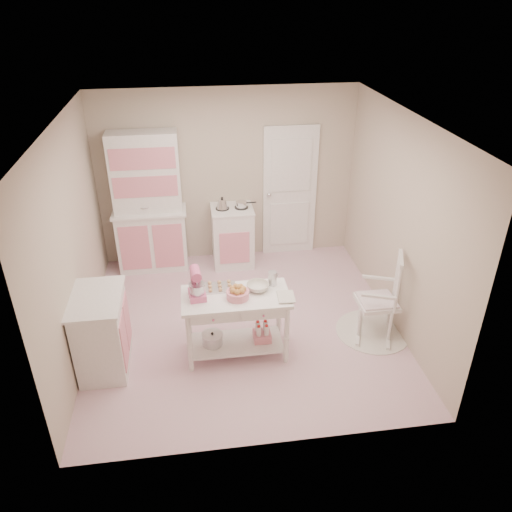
{
  "coord_description": "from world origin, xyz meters",
  "views": [
    {
      "loc": [
        -0.57,
        -5.13,
        3.85
      ],
      "look_at": [
        0.16,
        -0.03,
        1.0
      ],
      "focal_mm": 35.0,
      "sensor_mm": 36.0,
      "label": 1
    }
  ],
  "objects_px": {
    "bread_basket": "(238,294)",
    "hutch": "(148,204)",
    "base_cabinet": "(102,332)",
    "work_table": "(236,325)",
    "stove": "(233,236)",
    "stand_mixer": "(197,284)",
    "rocking_chair": "(378,295)"
  },
  "relations": [
    {
      "from": "stand_mixer",
      "to": "bread_basket",
      "type": "xyz_separation_m",
      "value": [
        0.44,
        -0.07,
        -0.12
      ]
    },
    {
      "from": "stove",
      "to": "base_cabinet",
      "type": "height_order",
      "value": "same"
    },
    {
      "from": "hutch",
      "to": "work_table",
      "type": "height_order",
      "value": "hutch"
    },
    {
      "from": "stove",
      "to": "rocking_chair",
      "type": "height_order",
      "value": "rocking_chair"
    },
    {
      "from": "bread_basket",
      "to": "base_cabinet",
      "type": "bearing_deg",
      "value": 178.25
    },
    {
      "from": "stand_mixer",
      "to": "bread_basket",
      "type": "height_order",
      "value": "stand_mixer"
    },
    {
      "from": "rocking_chair",
      "to": "work_table",
      "type": "distance_m",
      "value": 1.74
    },
    {
      "from": "bread_basket",
      "to": "stove",
      "type": "bearing_deg",
      "value": 85.98
    },
    {
      "from": "work_table",
      "to": "stand_mixer",
      "type": "xyz_separation_m",
      "value": [
        -0.42,
        0.02,
        0.57
      ]
    },
    {
      "from": "work_table",
      "to": "rocking_chair",
      "type": "bearing_deg",
      "value": 5.02
    },
    {
      "from": "work_table",
      "to": "bread_basket",
      "type": "bearing_deg",
      "value": -68.2
    },
    {
      "from": "bread_basket",
      "to": "stand_mixer",
      "type": "bearing_deg",
      "value": 170.96
    },
    {
      "from": "hutch",
      "to": "rocking_chair",
      "type": "distance_m",
      "value": 3.46
    },
    {
      "from": "work_table",
      "to": "stove",
      "type": "bearing_deg",
      "value": 85.35
    },
    {
      "from": "rocking_chair",
      "to": "stand_mixer",
      "type": "bearing_deg",
      "value": -156.22
    },
    {
      "from": "rocking_chair",
      "to": "base_cabinet",
      "type": "bearing_deg",
      "value": -156.96
    },
    {
      "from": "rocking_chair",
      "to": "bread_basket",
      "type": "distance_m",
      "value": 1.74
    },
    {
      "from": "stove",
      "to": "bread_basket",
      "type": "height_order",
      "value": "stove"
    },
    {
      "from": "base_cabinet",
      "to": "bread_basket",
      "type": "bearing_deg",
      "value": -1.75
    },
    {
      "from": "base_cabinet",
      "to": "stand_mixer",
      "type": "relative_size",
      "value": 2.71
    },
    {
      "from": "rocking_chair",
      "to": "stove",
      "type": "bearing_deg",
      "value": 148.23
    },
    {
      "from": "hutch",
      "to": "base_cabinet",
      "type": "distance_m",
      "value": 2.32
    },
    {
      "from": "rocking_chair",
      "to": "hutch",
      "type": "bearing_deg",
      "value": 163.73
    },
    {
      "from": "stove",
      "to": "rocking_chair",
      "type": "distance_m",
      "value": 2.53
    },
    {
      "from": "bread_basket",
      "to": "hutch",
      "type": "bearing_deg",
      "value": 115.01
    },
    {
      "from": "base_cabinet",
      "to": "stand_mixer",
      "type": "bearing_deg",
      "value": 1.28
    },
    {
      "from": "hutch",
      "to": "bread_basket",
      "type": "distance_m",
      "value": 2.48
    },
    {
      "from": "base_cabinet",
      "to": "work_table",
      "type": "distance_m",
      "value": 1.49
    },
    {
      "from": "stove",
      "to": "bread_basket",
      "type": "xyz_separation_m",
      "value": [
        -0.15,
        -2.19,
        0.39
      ]
    },
    {
      "from": "bread_basket",
      "to": "work_table",
      "type": "bearing_deg",
      "value": 111.8
    },
    {
      "from": "stand_mixer",
      "to": "bread_basket",
      "type": "relative_size",
      "value": 1.36
    },
    {
      "from": "stove",
      "to": "bread_basket",
      "type": "relative_size",
      "value": 3.68
    }
  ]
}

